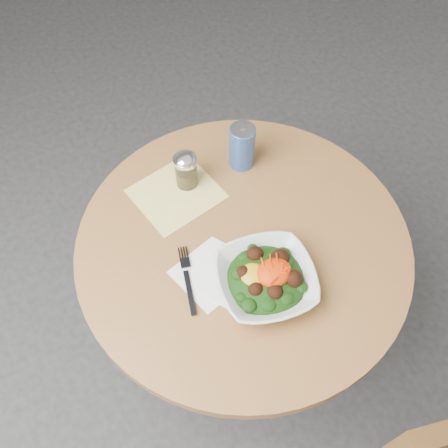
% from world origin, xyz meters
% --- Properties ---
extents(ground, '(6.00, 6.00, 0.00)m').
position_xyz_m(ground, '(0.00, 0.00, 0.00)').
color(ground, '#2C2C2F').
rests_on(ground, ground).
extents(table, '(0.90, 0.90, 0.75)m').
position_xyz_m(table, '(0.00, 0.00, 0.55)').
color(table, black).
rests_on(table, ground).
extents(cloth_napkin, '(0.25, 0.24, 0.00)m').
position_xyz_m(cloth_napkin, '(-0.08, 0.23, 0.75)').
color(cloth_napkin, '#DFBA0B').
rests_on(cloth_napkin, table).
extents(paper_napkins, '(0.24, 0.23, 0.00)m').
position_xyz_m(paper_napkins, '(-0.11, -0.05, 0.75)').
color(paper_napkins, white).
rests_on(paper_napkins, table).
extents(salad_bowl, '(0.30, 0.30, 0.09)m').
position_xyz_m(salad_bowl, '(-0.02, -0.14, 0.78)').
color(salad_bowl, silver).
rests_on(salad_bowl, table).
extents(fork, '(0.08, 0.19, 0.00)m').
position_xyz_m(fork, '(-0.18, -0.03, 0.76)').
color(fork, black).
rests_on(fork, table).
extents(spice_shaker, '(0.07, 0.07, 0.12)m').
position_xyz_m(spice_shaker, '(-0.04, 0.25, 0.81)').
color(spice_shaker, silver).
rests_on(spice_shaker, table).
extents(beverage_can, '(0.08, 0.08, 0.14)m').
position_xyz_m(beverage_can, '(0.14, 0.24, 0.82)').
color(beverage_can, navy).
rests_on(beverage_can, table).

